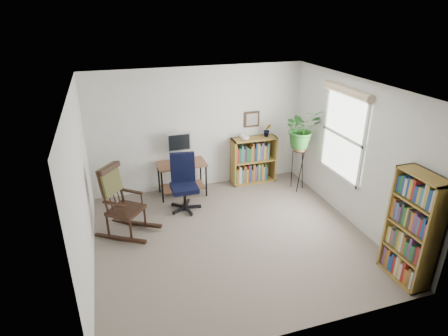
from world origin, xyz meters
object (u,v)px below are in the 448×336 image
object	(u,v)px
low_bookshelf	(253,160)
tall_bookshelf	(413,229)
office_chair	(184,184)
rocking_chair	(125,201)
desk	(182,179)

from	to	relation	value
low_bookshelf	tall_bookshelf	xyz separation A→B (m)	(0.83, -3.42, 0.29)
office_chair	rocking_chair	xyz separation A→B (m)	(-1.05, -0.47, 0.07)
low_bookshelf	desk	bearing A→B (deg)	-175.49
desk	tall_bookshelf	size ratio (longest dim) A/B	0.59
desk	rocking_chair	size ratio (longest dim) A/B	0.77
rocking_chair	tall_bookshelf	world-z (taller)	tall_bookshelf
desk	office_chair	size ratio (longest dim) A/B	0.88
desk	rocking_chair	xyz separation A→B (m)	(-1.13, -1.07, 0.26)
office_chair	low_bookshelf	xyz separation A→B (m)	(1.60, 0.72, -0.04)
office_chair	low_bookshelf	bearing A→B (deg)	31.03
desk	tall_bookshelf	bearing A→B (deg)	-54.49
office_chair	low_bookshelf	world-z (taller)	office_chair
rocking_chair	tall_bookshelf	distance (m)	4.14
tall_bookshelf	low_bookshelf	bearing A→B (deg)	103.68
desk	tall_bookshelf	distance (m)	4.08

